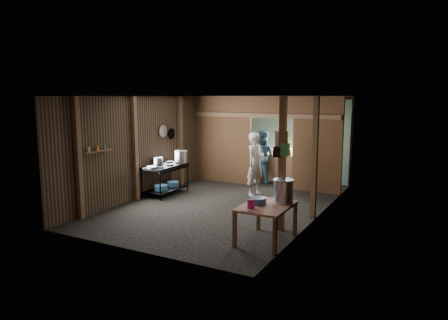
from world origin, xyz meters
The scene contains 42 objects.
floor centered at (0.00, 0.00, 0.00)m, with size 4.50×7.00×0.00m, color black.
ceiling centered at (0.00, 0.00, 2.60)m, with size 4.50×7.00×0.00m, color #322E2A.
wall_back centered at (0.00, 3.50, 1.30)m, with size 4.50×0.00×2.60m, color brown.
wall_front centered at (0.00, -3.50, 1.30)m, with size 4.50×0.00×2.60m, color brown.
wall_left centered at (-2.25, 0.00, 1.30)m, with size 0.00×7.00×2.60m, color brown.
wall_right centered at (2.25, 0.00, 1.30)m, with size 0.00×7.00×2.60m, color brown.
partition_left centered at (-1.32, 2.20, 1.30)m, with size 1.85×0.10×2.60m, color brown.
partition_right centered at (1.57, 2.20, 1.30)m, with size 1.35×0.10×2.60m, color brown.
partition_header centered at (0.25, 2.20, 2.30)m, with size 1.30×0.10×0.60m, color brown.
turquoise_panel centered at (0.00, 3.44, 1.25)m, with size 4.40×0.06×2.50m, color #77B6B5.
back_counter centered at (0.30, 2.95, 0.42)m, with size 1.20×0.50×0.85m, color #8E6948.
wall_clock centered at (0.25, 3.40, 1.90)m, with size 0.20×0.20×0.03m, color silver.
post_left_a centered at (-2.18, -2.60, 1.30)m, with size 0.10×0.12×2.60m, color #8E6948.
post_left_b centered at (-2.18, -0.80, 1.30)m, with size 0.10×0.12×2.60m, color #8E6948.
post_left_c centered at (-2.18, 1.20, 1.30)m, with size 0.10×0.12×2.60m, color #8E6948.
post_right centered at (2.18, -0.20, 1.30)m, with size 0.10×0.12×2.60m, color #8E6948.
post_free centered at (1.85, -1.30, 1.30)m, with size 0.12×0.12×2.60m, color #8E6948.
cross_beam centered at (0.00, 2.15, 2.05)m, with size 4.40×0.12×0.12m, color #8E6948.
pan_lid_big centered at (-2.21, 0.40, 1.65)m, with size 0.34×0.34×0.03m, color gray.
pan_lid_small centered at (-2.21, 0.80, 1.55)m, with size 0.30×0.30×0.03m, color black.
wall_shelf centered at (-2.15, -2.10, 1.40)m, with size 0.14×0.80×0.03m, color #8E6948.
jar_white centered at (-2.15, -2.35, 1.47)m, with size 0.07×0.07×0.10m, color silver.
jar_yellow centered at (-2.15, -2.10, 1.47)m, with size 0.08×0.08×0.10m, color orange.
jar_green centered at (-2.15, -1.88, 1.47)m, with size 0.06×0.06×0.10m, color #399055.
bag_white centered at (1.80, -1.22, 1.78)m, with size 0.22×0.15×0.32m, color silver.
bag_green centered at (1.92, -1.36, 1.60)m, with size 0.16×0.12×0.24m, color #399055.
bag_black centered at (1.78, -1.38, 1.55)m, with size 0.14×0.10×0.20m, color black.
gas_range centered at (-1.88, 0.02, 0.40)m, with size 0.70×1.35×0.80m, color black, non-canonical shape.
prep_table centered at (1.83, -2.02, 0.33)m, with size 0.82×1.13×0.67m, color tan, non-canonical shape.
stove_pot_large centered at (-1.71, 0.52, 0.95)m, with size 0.35×0.35×0.35m, color silver, non-canonical shape.
stove_pot_med centered at (-2.05, -0.06, 0.89)m, with size 0.25×0.25×0.22m, color silver, non-canonical shape.
frying_pan centered at (-1.88, -0.53, 0.82)m, with size 0.27×0.49×0.06m, color gray, non-canonical shape.
blue_tub_front centered at (-1.88, -0.19, 0.22)m, with size 0.34×0.34×0.14m, color #31688D.
blue_tub_back centered at (-1.88, 0.35, 0.22)m, with size 0.32×0.32×0.13m, color #31688D.
stock_pot centered at (2.02, -1.68, 0.87)m, with size 0.38×0.38×0.45m, color silver, non-canonical shape.
wash_basin centered at (1.66, -1.99, 0.72)m, with size 0.30×0.30×0.11m, color #31688D.
pink_bucket centered at (1.66, -2.32, 0.75)m, with size 0.13×0.13×0.16m, color #BB1E6A.
knife centered at (1.72, -2.53, 0.67)m, with size 0.30×0.04×0.01m, color silver.
yellow_tub centered at (0.44, 2.95, 0.94)m, with size 0.34×0.34×0.19m, color orange.
red_cup centered at (0.06, 2.95, 0.92)m, with size 0.12×0.12×0.14m, color #A11D15.
cook centered at (0.25, 1.09, 0.83)m, with size 0.61×0.40×1.66m, color beige.
worker_back centered at (-0.21, 2.63, 0.79)m, with size 0.77×0.60×1.57m, color #365B75.
Camera 1 is at (4.50, -8.64, 2.61)m, focal length 32.79 mm.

